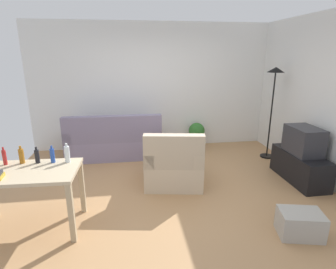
{
  "coord_description": "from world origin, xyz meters",
  "views": [
    {
      "loc": [
        -0.53,
        -3.83,
        2.04
      ],
      "look_at": [
        0.1,
        0.5,
        0.75
      ],
      "focal_mm": 29.14,
      "sensor_mm": 36.0,
      "label": 1
    }
  ],
  "objects_px": {
    "armchair": "(174,165)",
    "torchiere_lamp": "(274,88)",
    "tv": "(304,140)",
    "storage_box": "(300,224)",
    "bottle_blue": "(52,155)",
    "bottle_clear": "(67,154)",
    "potted_plant": "(197,133)",
    "bottle_red": "(4,157)",
    "bottle_dark": "(37,156)",
    "couch": "(115,142)",
    "bottle_amber": "(21,156)",
    "tv_stand": "(300,167)",
    "desk": "(25,179)"
  },
  "relations": [
    {
      "from": "storage_box",
      "to": "bottle_clear",
      "type": "xyz_separation_m",
      "value": [
        -2.69,
        0.79,
        0.72
      ]
    },
    {
      "from": "tv_stand",
      "to": "bottle_blue",
      "type": "xyz_separation_m",
      "value": [
        -3.73,
        -0.54,
        0.61
      ]
    },
    {
      "from": "couch",
      "to": "potted_plant",
      "type": "distance_m",
      "value": 1.83
    },
    {
      "from": "desk",
      "to": "couch",
      "type": "bearing_deg",
      "value": 70.71
    },
    {
      "from": "tv_stand",
      "to": "desk",
      "type": "xyz_separation_m",
      "value": [
        -4.0,
        -0.75,
        0.41
      ]
    },
    {
      "from": "bottle_red",
      "to": "bottle_clear",
      "type": "relative_size",
      "value": 0.92
    },
    {
      "from": "tv_stand",
      "to": "desk",
      "type": "bearing_deg",
      "value": 100.65
    },
    {
      "from": "torchiere_lamp",
      "to": "armchair",
      "type": "relative_size",
      "value": 1.77
    },
    {
      "from": "storage_box",
      "to": "bottle_amber",
      "type": "xyz_separation_m",
      "value": [
        -3.23,
        0.83,
        0.71
      ]
    },
    {
      "from": "torchiere_lamp",
      "to": "potted_plant",
      "type": "distance_m",
      "value": 1.87
    },
    {
      "from": "couch",
      "to": "storage_box",
      "type": "relative_size",
      "value": 3.9
    },
    {
      "from": "couch",
      "to": "potted_plant",
      "type": "height_order",
      "value": "couch"
    },
    {
      "from": "potted_plant",
      "to": "bottle_blue",
      "type": "bearing_deg",
      "value": -135.07
    },
    {
      "from": "storage_box",
      "to": "bottle_blue",
      "type": "xyz_separation_m",
      "value": [
        -2.87,
        0.81,
        0.7
      ]
    },
    {
      "from": "desk",
      "to": "bottle_amber",
      "type": "height_order",
      "value": "bottle_amber"
    },
    {
      "from": "couch",
      "to": "bottle_red",
      "type": "relative_size",
      "value": 8.38
    },
    {
      "from": "couch",
      "to": "bottle_dark",
      "type": "height_order",
      "value": "bottle_dark"
    },
    {
      "from": "potted_plant",
      "to": "storage_box",
      "type": "bearing_deg",
      "value": -82.35
    },
    {
      "from": "tv_stand",
      "to": "bottle_amber",
      "type": "distance_m",
      "value": 4.18
    },
    {
      "from": "storage_box",
      "to": "bottle_blue",
      "type": "relative_size",
      "value": 2.23
    },
    {
      "from": "bottle_dark",
      "to": "torchiere_lamp",
      "type": "bearing_deg",
      "value": 22.58
    },
    {
      "from": "bottle_clear",
      "to": "armchair",
      "type": "bearing_deg",
      "value": 26.55
    },
    {
      "from": "torchiere_lamp",
      "to": "bottle_dark",
      "type": "bearing_deg",
      "value": -157.42
    },
    {
      "from": "desk",
      "to": "potted_plant",
      "type": "bearing_deg",
      "value": 46.2
    },
    {
      "from": "tv_stand",
      "to": "bottle_red",
      "type": "bearing_deg",
      "value": 97.12
    },
    {
      "from": "bottle_dark",
      "to": "bottle_clear",
      "type": "xyz_separation_m",
      "value": [
        0.36,
        -0.02,
        0.02
      ]
    },
    {
      "from": "tv",
      "to": "bottle_dark",
      "type": "distance_m",
      "value": 3.96
    },
    {
      "from": "tv_stand",
      "to": "potted_plant",
      "type": "relative_size",
      "value": 1.93
    },
    {
      "from": "potted_plant",
      "to": "storage_box",
      "type": "height_order",
      "value": "potted_plant"
    },
    {
      "from": "tv",
      "to": "bottle_clear",
      "type": "xyz_separation_m",
      "value": [
        -3.56,
        -0.56,
        0.17
      ]
    },
    {
      "from": "bottle_red",
      "to": "bottle_clear",
      "type": "height_order",
      "value": "bottle_clear"
    },
    {
      "from": "bottle_blue",
      "to": "bottle_clear",
      "type": "xyz_separation_m",
      "value": [
        0.18,
        -0.02,
        0.01
      ]
    },
    {
      "from": "potted_plant",
      "to": "bottle_red",
      "type": "xyz_separation_m",
      "value": [
        -2.98,
        -2.42,
        0.53
      ]
    },
    {
      "from": "tv",
      "to": "storage_box",
      "type": "xyz_separation_m",
      "value": [
        -0.87,
        -1.35,
        -0.55
      ]
    },
    {
      "from": "tv",
      "to": "bottle_blue",
      "type": "xyz_separation_m",
      "value": [
        -3.74,
        -0.54,
        0.15
      ]
    },
    {
      "from": "desk",
      "to": "bottle_red",
      "type": "xyz_separation_m",
      "value": [
        -0.28,
        0.22,
        0.21
      ]
    },
    {
      "from": "torchiere_lamp",
      "to": "bottle_dark",
      "type": "relative_size",
      "value": 8.8
    },
    {
      "from": "desk",
      "to": "potted_plant",
      "type": "relative_size",
      "value": 2.15
    },
    {
      "from": "armchair",
      "to": "torchiere_lamp",
      "type": "bearing_deg",
      "value": -146.84
    },
    {
      "from": "couch",
      "to": "torchiere_lamp",
      "type": "xyz_separation_m",
      "value": [
        3.1,
        -0.48,
        1.11
      ]
    },
    {
      "from": "couch",
      "to": "bottle_clear",
      "type": "relative_size",
      "value": 7.71
    },
    {
      "from": "tv_stand",
      "to": "torchiere_lamp",
      "type": "relative_size",
      "value": 0.61
    },
    {
      "from": "armchair",
      "to": "bottle_clear",
      "type": "bearing_deg",
      "value": 35.94
    },
    {
      "from": "tv_stand",
      "to": "potted_plant",
      "type": "bearing_deg",
      "value": 34.51
    },
    {
      "from": "torchiere_lamp",
      "to": "storage_box",
      "type": "relative_size",
      "value": 3.77
    },
    {
      "from": "couch",
      "to": "bottle_clear",
      "type": "bearing_deg",
      "value": 78.05
    },
    {
      "from": "torchiere_lamp",
      "to": "tv",
      "type": "bearing_deg",
      "value": -89.81
    },
    {
      "from": "couch",
      "to": "tv_stand",
      "type": "bearing_deg",
      "value": 153.1
    },
    {
      "from": "potted_plant",
      "to": "bottle_red",
      "type": "height_order",
      "value": "bottle_red"
    },
    {
      "from": "tv",
      "to": "armchair",
      "type": "height_order",
      "value": "same"
    }
  ]
}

